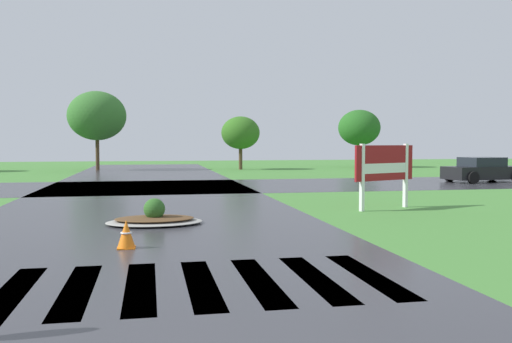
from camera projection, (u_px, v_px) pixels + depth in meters
asphalt_roadway at (144, 228)px, 13.66m from camera, size 9.53×80.00×0.01m
asphalt_cross_road at (147, 187)px, 26.36m from camera, size 90.00×8.57×0.01m
crosswalk_stripes at (141, 286)px, 8.19m from camera, size 7.65×3.07×0.01m
estate_billboard at (385, 166)px, 17.58m from camera, size 2.37×1.06×2.10m
median_island at (154, 219)px, 14.40m from camera, size 2.51×1.70×0.68m
car_dark_suv at (483, 170)px, 29.60m from camera, size 4.38×2.51×1.34m
traffic_cone at (126, 235)px, 11.10m from camera, size 0.37×0.37×0.58m
background_treeline at (117, 123)px, 42.26m from camera, size 47.15×4.94×6.02m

